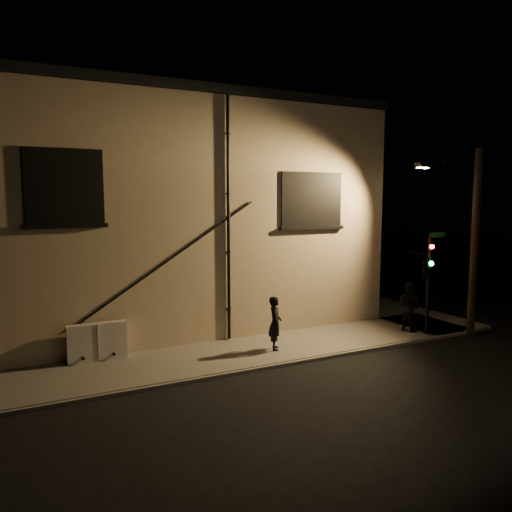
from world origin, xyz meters
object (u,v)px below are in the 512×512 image
streetlamp_pole (471,237)px  traffic_signal (427,267)px  pedestrian_a (275,323)px  utility_cabinet (97,342)px  pedestrian_b (409,306)px

streetlamp_pole → traffic_signal: bearing=172.3°
pedestrian_a → traffic_signal: bearing=-75.9°
utility_cabinet → pedestrian_a: (5.38, -1.50, 0.30)m
utility_cabinet → pedestrian_b: size_ratio=0.96×
pedestrian_a → traffic_signal: 5.92m
pedestrian_a → pedestrian_b: bearing=-67.5°
pedestrian_b → traffic_signal: size_ratio=0.50×
pedestrian_b → streetlamp_pole: streetlamp_pole is taller
pedestrian_a → pedestrian_b: (5.61, -0.18, 0.04)m
utility_cabinet → streetlamp_pole: 13.47m
pedestrian_a → streetlamp_pole: (7.47, -1.26, 2.64)m
pedestrian_b → utility_cabinet: bearing=73.0°
pedestrian_b → streetlamp_pole: bearing=-128.5°
pedestrian_a → utility_cabinet: bearing=98.7°
pedestrian_b → traffic_signal: traffic_signal is taller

